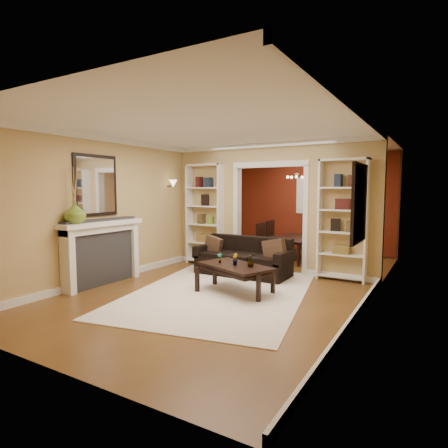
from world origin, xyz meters
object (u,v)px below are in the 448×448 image
Objects in this scene: bookshelf_right at (343,220)px; dining_table at (295,249)px; coffee_table at (235,279)px; fireplace at (103,253)px; sofa at (243,257)px; bookshelf_left at (205,215)px.

bookshelf_right is 1.44× the size of dining_table.
coffee_table is 0.55× the size of bookshelf_right.
bookshelf_right is at bearing -136.27° from dining_table.
fireplace reaches higher than coffee_table.
fireplace reaches higher than dining_table.
fireplace is at bearing -141.02° from coffee_table.
sofa is 1.32m from coffee_table.
dining_table is (1.64, 1.53, -0.87)m from bookshelf_left.
dining_table is at bearing 61.74° from fireplace.
bookshelf_left reaches higher than sofa.
coffee_table is at bearing -68.39° from sofa.
sofa reaches higher than dining_table.
dining_table is (-0.13, 3.33, 0.04)m from coffee_table.
sofa is 2.68m from fireplace.
fireplace is at bearing 151.74° from dining_table.
bookshelf_left is at bearing 132.94° from dining_table.
sofa reaches higher than coffee_table.
bookshelf_left is 2.40m from dining_table.
coffee_table is (0.48, -1.22, -0.14)m from sofa.
bookshelf_right reaches higher than coffee_table.
dining_table reaches higher than coffee_table.
dining_table is (-1.46, 1.53, -0.87)m from bookshelf_right.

